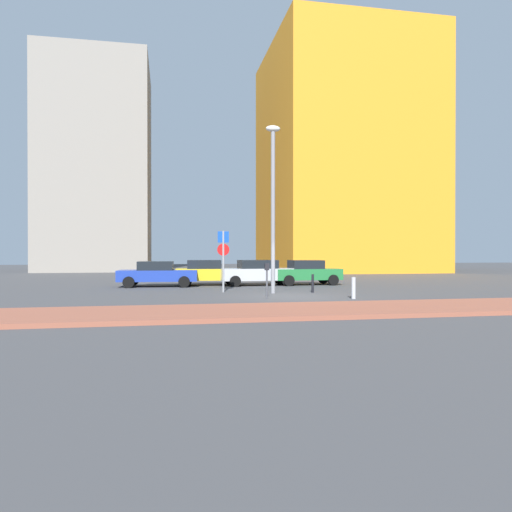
{
  "coord_description": "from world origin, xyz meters",
  "views": [
    {
      "loc": [
        -5.41,
        -20.46,
        1.97
      ],
      "look_at": [
        -0.8,
        3.78,
        1.78
      ],
      "focal_mm": 33.17,
      "sensor_mm": 36.0,
      "label": 1
    }
  ],
  "objects_px": {
    "parked_car_blue": "(157,274)",
    "traffic_bollard_near": "(354,288)",
    "parked_car_silver": "(258,272)",
    "parked_car_green": "(307,272)",
    "parking_meter": "(267,276)",
    "traffic_bollard_mid": "(313,283)",
    "parking_sign_post": "(223,254)",
    "parked_car_yellow": "(208,272)",
    "street_lamp": "(273,196)"
  },
  "relations": [
    {
      "from": "parked_car_blue",
      "to": "traffic_bollard_near",
      "type": "xyz_separation_m",
      "value": [
        8.31,
        -8.83,
        -0.29
      ]
    },
    {
      "from": "parked_car_silver",
      "to": "traffic_bollard_near",
      "type": "xyz_separation_m",
      "value": [
        2.43,
        -8.73,
        -0.33
      ]
    },
    {
      "from": "parked_car_blue",
      "to": "parked_car_green",
      "type": "xyz_separation_m",
      "value": [
        8.87,
        -0.13,
        0.02
      ]
    },
    {
      "from": "parked_car_green",
      "to": "parking_meter",
      "type": "xyz_separation_m",
      "value": [
        -4.18,
        -8.02,
        0.19
      ]
    },
    {
      "from": "traffic_bollard_near",
      "to": "parking_meter",
      "type": "bearing_deg",
      "value": 169.17
    },
    {
      "from": "traffic_bollard_mid",
      "to": "parked_car_blue",
      "type": "bearing_deg",
      "value": 143.94
    },
    {
      "from": "parked_car_green",
      "to": "parked_car_blue",
      "type": "bearing_deg",
      "value": 179.19
    },
    {
      "from": "parking_sign_post",
      "to": "parked_car_green",
      "type": "bearing_deg",
      "value": 37.98
    },
    {
      "from": "parked_car_yellow",
      "to": "traffic_bollard_mid",
      "type": "distance_m",
      "value": 7.65
    },
    {
      "from": "traffic_bollard_mid",
      "to": "parked_car_green",
      "type": "bearing_deg",
      "value": 76.23
    },
    {
      "from": "parked_car_yellow",
      "to": "parked_car_silver",
      "type": "relative_size",
      "value": 0.89
    },
    {
      "from": "parked_car_yellow",
      "to": "parked_car_silver",
      "type": "height_order",
      "value": "parked_car_silver"
    },
    {
      "from": "street_lamp",
      "to": "parking_meter",
      "type": "bearing_deg",
      "value": -108.25
    },
    {
      "from": "parked_car_yellow",
      "to": "parked_car_silver",
      "type": "xyz_separation_m",
      "value": [
        2.89,
        -0.72,
        0.01
      ]
    },
    {
      "from": "street_lamp",
      "to": "traffic_bollard_mid",
      "type": "distance_m",
      "value": 4.68
    },
    {
      "from": "parking_meter",
      "to": "street_lamp",
      "type": "relative_size",
      "value": 0.19
    },
    {
      "from": "parked_car_yellow",
      "to": "traffic_bollard_mid",
      "type": "bearing_deg",
      "value": -53.22
    },
    {
      "from": "traffic_bollard_near",
      "to": "street_lamp",
      "type": "bearing_deg",
      "value": 129.83
    },
    {
      "from": "traffic_bollard_mid",
      "to": "traffic_bollard_near",
      "type": "bearing_deg",
      "value": -77.34
    },
    {
      "from": "street_lamp",
      "to": "traffic_bollard_mid",
      "type": "relative_size",
      "value": 9.0
    },
    {
      "from": "parking_meter",
      "to": "traffic_bollard_mid",
      "type": "distance_m",
      "value": 3.93
    },
    {
      "from": "parked_car_yellow",
      "to": "parking_meter",
      "type": "bearing_deg",
      "value": -78.97
    },
    {
      "from": "street_lamp",
      "to": "parked_car_yellow",
      "type": "bearing_deg",
      "value": 112.67
    },
    {
      "from": "parked_car_green",
      "to": "traffic_bollard_near",
      "type": "distance_m",
      "value": 8.73
    },
    {
      "from": "parked_car_blue",
      "to": "parking_meter",
      "type": "height_order",
      "value": "parking_meter"
    },
    {
      "from": "traffic_bollard_near",
      "to": "traffic_bollard_mid",
      "type": "distance_m",
      "value": 3.42
    },
    {
      "from": "parked_car_silver",
      "to": "parking_meter",
      "type": "bearing_deg",
      "value": -98.37
    },
    {
      "from": "traffic_bollard_mid",
      "to": "parked_car_silver",
      "type": "bearing_deg",
      "value": 107.33
    },
    {
      "from": "parking_sign_post",
      "to": "traffic_bollard_near",
      "type": "xyz_separation_m",
      "value": [
        5.04,
        -4.33,
        -1.45
      ]
    },
    {
      "from": "parked_car_blue",
      "to": "parking_sign_post",
      "type": "xyz_separation_m",
      "value": [
        3.27,
        -4.5,
        1.16
      ]
    },
    {
      "from": "parked_car_silver",
      "to": "parking_sign_post",
      "type": "distance_m",
      "value": 5.23
    },
    {
      "from": "parking_sign_post",
      "to": "parked_car_yellow",
      "type": "bearing_deg",
      "value": 93.18
    },
    {
      "from": "parked_car_blue",
      "to": "traffic_bollard_near",
      "type": "bearing_deg",
      "value": -46.77
    },
    {
      "from": "parked_car_silver",
      "to": "parking_sign_post",
      "type": "xyz_separation_m",
      "value": [
        -2.61,
        -4.39,
        1.12
      ]
    },
    {
      "from": "parked_car_yellow",
      "to": "parking_meter",
      "type": "distance_m",
      "value": 8.93
    },
    {
      "from": "parking_meter",
      "to": "traffic_bollard_mid",
      "type": "height_order",
      "value": "parking_meter"
    },
    {
      "from": "parked_car_blue",
      "to": "parking_meter",
      "type": "distance_m",
      "value": 9.4
    },
    {
      "from": "parked_car_green",
      "to": "parking_sign_post",
      "type": "bearing_deg",
      "value": -142.02
    },
    {
      "from": "parked_car_yellow",
      "to": "parked_car_green",
      "type": "distance_m",
      "value": 5.94
    },
    {
      "from": "parked_car_blue",
      "to": "traffic_bollard_near",
      "type": "relative_size",
      "value": 4.99
    },
    {
      "from": "parked_car_blue",
      "to": "parking_meter",
      "type": "relative_size",
      "value": 3.05
    },
    {
      "from": "parked_car_green",
      "to": "traffic_bollard_near",
      "type": "relative_size",
      "value": 4.47
    },
    {
      "from": "parking_meter",
      "to": "parking_sign_post",
      "type": "bearing_deg",
      "value": 111.36
    },
    {
      "from": "parked_car_silver",
      "to": "parking_meter",
      "type": "distance_m",
      "value": 8.12
    },
    {
      "from": "parked_car_silver",
      "to": "traffic_bollard_mid",
      "type": "bearing_deg",
      "value": -72.67
    },
    {
      "from": "parked_car_blue",
      "to": "parked_car_silver",
      "type": "xyz_separation_m",
      "value": [
        5.87,
        -0.11,
        0.04
      ]
    },
    {
      "from": "parked_car_blue",
      "to": "street_lamp",
      "type": "xyz_separation_m",
      "value": [
        5.55,
        -5.53,
        3.93
      ]
    },
    {
      "from": "parked_car_silver",
      "to": "parked_car_green",
      "type": "relative_size",
      "value": 1.14
    },
    {
      "from": "parked_car_blue",
      "to": "street_lamp",
      "type": "distance_m",
      "value": 8.77
    },
    {
      "from": "traffic_bollard_near",
      "to": "parked_car_yellow",
      "type": "bearing_deg",
      "value": 119.39
    }
  ]
}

